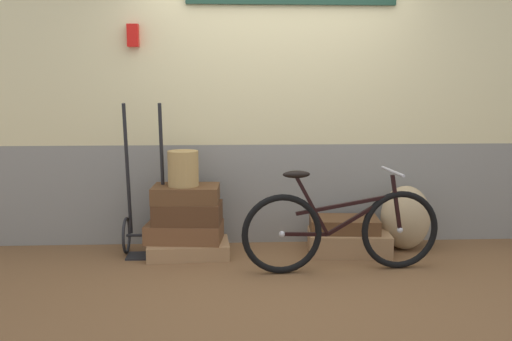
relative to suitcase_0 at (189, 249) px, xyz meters
name	(u,v)px	position (x,y,z in m)	size (l,w,h in m)	color
ground	(280,271)	(0.78, -0.36, -0.09)	(8.85, 5.20, 0.06)	brown
station_building	(274,79)	(0.80, 0.49, 1.49)	(6.85, 0.74, 3.11)	gray
suitcase_0	(189,249)	(0.00, 0.00, 0.00)	(0.71, 0.44, 0.13)	#9E754C
suitcase_1	(184,232)	(-0.04, 0.03, 0.15)	(0.66, 0.39, 0.16)	brown
suitcase_2	(188,213)	(0.00, 0.00, 0.32)	(0.59, 0.34, 0.19)	#4C2D19
suitcase_3	(186,194)	(-0.02, 0.04, 0.49)	(0.58, 0.39, 0.15)	brown
suitcase_4	(349,242)	(1.44, 0.01, 0.03)	(0.72, 0.44, 0.19)	#9E754C
suitcase_5	(344,224)	(1.40, 0.04, 0.19)	(0.61, 0.36, 0.13)	brown
wicker_basket	(183,168)	(-0.04, 0.03, 0.72)	(0.27, 0.27, 0.31)	#A8844C
luggage_trolley	(146,221)	(-0.38, 0.08, 0.23)	(0.39, 0.39, 1.35)	black
burlap_sack	(405,218)	(1.99, 0.11, 0.23)	(0.45, 0.39, 0.59)	tan
bicycle	(341,229)	(1.27, -0.47, 0.28)	(1.64, 0.46, 0.84)	black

